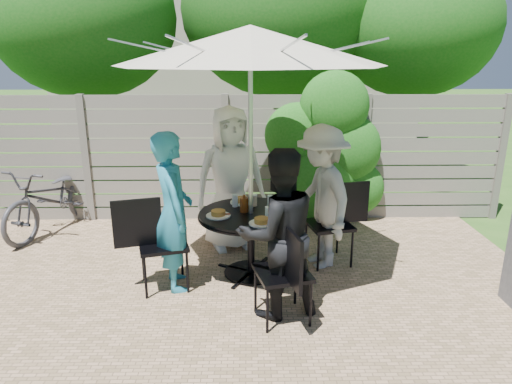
{
  "coord_description": "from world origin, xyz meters",
  "views": [
    {
      "loc": [
        0.32,
        -3.44,
        2.37
      ],
      "look_at": [
        0.4,
        1.4,
        0.91
      ],
      "focal_mm": 32.0,
      "sensor_mm": 36.0,
      "label": 1
    }
  ],
  "objects_px": {
    "person_left": "(173,212)",
    "plate_front": "(262,222)",
    "syrup_jug": "(244,205)",
    "glass_back": "(235,200)",
    "chair_back": "(229,224)",
    "person_right": "(321,198)",
    "glass_right": "(270,201)",
    "chair_left": "(163,262)",
    "plate_back": "(241,201)",
    "plate_extra": "(276,218)",
    "person_back": "(231,179)",
    "chair_right": "(330,240)",
    "person_front": "(278,235)",
    "coffee_cup": "(253,201)",
    "glass_front": "(268,213)",
    "patio_table": "(251,232)",
    "chair_front": "(283,292)",
    "bicycle": "(54,198)",
    "plate_left": "(218,214)",
    "plate_right": "(282,207)",
    "umbrella": "(250,46)"
  },
  "relations": [
    {
      "from": "person_left",
      "to": "plate_front",
      "type": "height_order",
      "value": "person_left"
    },
    {
      "from": "syrup_jug",
      "to": "glass_back",
      "type": "bearing_deg",
      "value": 119.19
    },
    {
      "from": "chair_back",
      "to": "person_right",
      "type": "bearing_deg",
      "value": 35.0
    },
    {
      "from": "plate_front",
      "to": "glass_right",
      "type": "relative_size",
      "value": 1.86
    },
    {
      "from": "chair_left",
      "to": "plate_back",
      "type": "height_order",
      "value": "chair_left"
    },
    {
      "from": "plate_back",
      "to": "person_right",
      "type": "bearing_deg",
      "value": -6.35
    },
    {
      "from": "plate_extra",
      "to": "glass_right",
      "type": "height_order",
      "value": "glass_right"
    },
    {
      "from": "person_back",
      "to": "plate_back",
      "type": "bearing_deg",
      "value": -90.0
    },
    {
      "from": "person_left",
      "to": "chair_right",
      "type": "xyz_separation_m",
      "value": [
        1.72,
        0.53,
        -0.54
      ]
    },
    {
      "from": "person_front",
      "to": "coffee_cup",
      "type": "xyz_separation_m",
      "value": [
        -0.21,
        1.03,
        -0.01
      ]
    },
    {
      "from": "chair_left",
      "to": "glass_front",
      "type": "height_order",
      "value": "chair_left"
    },
    {
      "from": "person_back",
      "to": "person_left",
      "type": "relative_size",
      "value": 1.08
    },
    {
      "from": "glass_right",
      "to": "syrup_jug",
      "type": "xyz_separation_m",
      "value": [
        -0.29,
        -0.15,
        0.01
      ]
    },
    {
      "from": "person_left",
      "to": "person_front",
      "type": "distance_m",
      "value": 1.17
    },
    {
      "from": "person_back",
      "to": "plate_back",
      "type": "height_order",
      "value": "person_back"
    },
    {
      "from": "plate_back",
      "to": "plate_front",
      "type": "xyz_separation_m",
      "value": [
        0.21,
        -0.69,
        0.0
      ]
    },
    {
      "from": "chair_back",
      "to": "person_left",
      "type": "relative_size",
      "value": 0.5
    },
    {
      "from": "chair_back",
      "to": "plate_front",
      "type": "height_order",
      "value": "chair_back"
    },
    {
      "from": "patio_table",
      "to": "coffee_cup",
      "type": "bearing_deg",
      "value": 82.66
    },
    {
      "from": "plate_front",
      "to": "chair_right",
      "type": "bearing_deg",
      "value": 37.46
    },
    {
      "from": "chair_back",
      "to": "person_left",
      "type": "bearing_deg",
      "value": -46.45
    },
    {
      "from": "plate_back",
      "to": "chair_back",
      "type": "bearing_deg",
      "value": 107.24
    },
    {
      "from": "syrup_jug",
      "to": "chair_back",
      "type": "bearing_deg",
      "value": 103.43
    },
    {
      "from": "plate_back",
      "to": "plate_front",
      "type": "relative_size",
      "value": 1.0
    },
    {
      "from": "chair_right",
      "to": "plate_back",
      "type": "distance_m",
      "value": 1.13
    },
    {
      "from": "chair_front",
      "to": "coffee_cup",
      "type": "xyz_separation_m",
      "value": [
        -0.25,
        1.16,
        0.51
      ]
    },
    {
      "from": "plate_extra",
      "to": "glass_back",
      "type": "distance_m",
      "value": 0.63
    },
    {
      "from": "glass_right",
      "to": "bicycle",
      "type": "relative_size",
      "value": 0.08
    },
    {
      "from": "patio_table",
      "to": "person_right",
      "type": "xyz_separation_m",
      "value": [
        0.79,
        0.24,
        0.31
      ]
    },
    {
      "from": "chair_front",
      "to": "plate_back",
      "type": "distance_m",
      "value": 1.41
    },
    {
      "from": "chair_back",
      "to": "plate_left",
      "type": "bearing_deg",
      "value": -26.18
    },
    {
      "from": "chair_front",
      "to": "person_front",
      "type": "height_order",
      "value": "person_front"
    },
    {
      "from": "person_front",
      "to": "chair_right",
      "type": "xyz_separation_m",
      "value": [
        0.68,
        1.08,
        -0.51
      ]
    },
    {
      "from": "plate_back",
      "to": "plate_left",
      "type": "relative_size",
      "value": 1.0
    },
    {
      "from": "plate_right",
      "to": "bicycle",
      "type": "relative_size",
      "value": 0.14
    },
    {
      "from": "glass_right",
      "to": "syrup_jug",
      "type": "bearing_deg",
      "value": -153.15
    },
    {
      "from": "patio_table",
      "to": "chair_back",
      "type": "bearing_deg",
      "value": 107.18
    },
    {
      "from": "umbrella",
      "to": "coffee_cup",
      "type": "height_order",
      "value": "umbrella"
    },
    {
      "from": "plate_left",
      "to": "plate_front",
      "type": "height_order",
      "value": "same"
    },
    {
      "from": "patio_table",
      "to": "person_right",
      "type": "distance_m",
      "value": 0.89
    },
    {
      "from": "chair_front",
      "to": "person_right",
      "type": "height_order",
      "value": "person_right"
    },
    {
      "from": "person_back",
      "to": "coffee_cup",
      "type": "bearing_deg",
      "value": -80.69
    },
    {
      "from": "person_left",
      "to": "chair_front",
      "type": "height_order",
      "value": "person_left"
    },
    {
      "from": "patio_table",
      "to": "plate_right",
      "type": "distance_m",
      "value": 0.44
    },
    {
      "from": "glass_right",
      "to": "coffee_cup",
      "type": "relative_size",
      "value": 1.17
    },
    {
      "from": "chair_back",
      "to": "plate_extra",
      "type": "distance_m",
      "value": 1.37
    },
    {
      "from": "plate_back",
      "to": "plate_extra",
      "type": "relative_size",
      "value": 1.08
    },
    {
      "from": "plate_front",
      "to": "bicycle",
      "type": "xyz_separation_m",
      "value": [
        -2.82,
        1.75,
        -0.28
      ]
    },
    {
      "from": "umbrella",
      "to": "person_left",
      "type": "distance_m",
      "value": 1.82
    },
    {
      "from": "patio_table",
      "to": "plate_front",
      "type": "bearing_deg",
      "value": -72.9
    }
  ]
}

